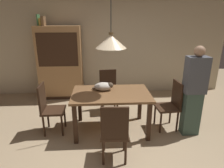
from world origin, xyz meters
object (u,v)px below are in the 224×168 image
at_px(chair_right_side, 171,103).
at_px(book_green_slim, 38,20).
at_px(person_standing, 194,92).
at_px(chair_left_side, 49,107).
at_px(hutch_bookcase, 61,64).
at_px(cat_sleeping, 104,86).
at_px(book_yellow_short, 41,22).
at_px(book_brown_thick, 44,21).
at_px(dining_table, 111,98).
at_px(chair_far_back, 109,89).
at_px(pendant_lamp, 111,41).
at_px(chair_near_front, 114,131).

relative_size(chair_right_side, book_green_slim, 3.58).
xyz_separation_m(book_green_slim, person_standing, (3.07, -1.97, -1.17)).
xyz_separation_m(chair_left_side, chair_right_side, (2.26, 0.01, 0.00)).
distance_m(chair_right_side, hutch_bookcase, 2.95).
bearing_deg(cat_sleeping, book_yellow_short, 132.26).
bearing_deg(book_brown_thick, dining_table, -49.08).
bearing_deg(book_yellow_short, chair_far_back, -29.08).
xyz_separation_m(cat_sleeping, pendant_lamp, (0.12, -0.14, 0.84)).
distance_m(book_green_slim, book_yellow_short, 0.06).
xyz_separation_m(hutch_bookcase, book_green_slim, (-0.44, 0.00, 1.09)).
distance_m(hutch_bookcase, book_green_slim, 1.17).
bearing_deg(dining_table, chair_right_side, 0.27).
bearing_deg(chair_near_front, pendant_lamp, 89.74).
relative_size(chair_left_side, chair_right_side, 1.00).
bearing_deg(book_brown_thick, pendant_lamp, -49.08).
relative_size(dining_table, chair_left_side, 1.51).
relative_size(book_yellow_short, book_brown_thick, 0.83).
xyz_separation_m(chair_left_side, chair_near_front, (1.12, -0.88, 0.00)).
relative_size(book_green_slim, book_yellow_short, 1.30).
bearing_deg(cat_sleeping, chair_near_front, -83.29).
distance_m(book_green_slim, person_standing, 3.83).
bearing_deg(person_standing, dining_table, 171.84).
xyz_separation_m(dining_table, book_green_slim, (-1.65, 1.76, 1.33)).
height_order(book_brown_thick, person_standing, book_brown_thick).
bearing_deg(book_yellow_short, hutch_bookcase, -0.22).
bearing_deg(pendant_lamp, cat_sleeping, 131.17).
distance_m(dining_table, chair_right_side, 1.14).
distance_m(book_yellow_short, person_standing, 3.78).
xyz_separation_m(chair_right_side, book_green_slim, (-2.77, 1.76, 1.47)).
relative_size(cat_sleeping, book_brown_thick, 1.63).
relative_size(book_green_slim, person_standing, 0.16).
bearing_deg(cat_sleeping, pendant_lamp, -48.83).
height_order(chair_far_back, pendant_lamp, pendant_lamp).
xyz_separation_m(book_yellow_short, person_standing, (3.02, -1.97, -1.13)).
distance_m(cat_sleeping, hutch_bookcase, 1.95).
height_order(dining_table, chair_left_side, chair_left_side).
relative_size(pendant_lamp, book_green_slim, 5.00).
height_order(chair_far_back, book_brown_thick, book_brown_thick).
distance_m(cat_sleeping, book_green_slim, 2.50).
bearing_deg(dining_table, book_yellow_short, 132.18).
distance_m(chair_right_side, cat_sleeping, 1.30).
height_order(chair_left_side, pendant_lamp, pendant_lamp).
height_order(dining_table, pendant_lamp, pendant_lamp).
bearing_deg(person_standing, book_brown_thick, 146.36).
height_order(hutch_bookcase, book_green_slim, book_green_slim).
height_order(pendant_lamp, book_brown_thick, pendant_lamp).
bearing_deg(book_brown_thick, chair_right_side, -33.48).
distance_m(dining_table, chair_far_back, 0.89).
relative_size(chair_near_front, person_standing, 0.58).
bearing_deg(person_standing, pendant_lamp, 171.84).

